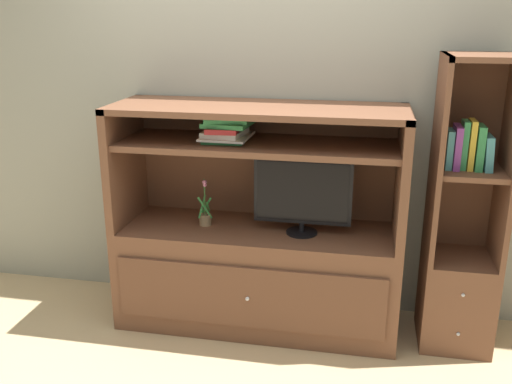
{
  "coord_description": "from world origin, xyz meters",
  "views": [
    {
      "loc": [
        0.61,
        -2.78,
        1.92
      ],
      "look_at": [
        0.0,
        0.35,
        0.88
      ],
      "focal_mm": 39.83,
      "sensor_mm": 36.0,
      "label": 1
    }
  ],
  "objects_px": {
    "media_console": "(258,254)",
    "potted_plant": "(205,216)",
    "tv_monitor": "(303,194)",
    "bookshelf_tall": "(460,252)",
    "upright_book_row": "(468,148)",
    "magazine_stack": "(227,129)"
  },
  "relations": [
    {
      "from": "tv_monitor",
      "to": "upright_book_row",
      "type": "distance_m",
      "value": 0.95
    },
    {
      "from": "media_console",
      "to": "tv_monitor",
      "type": "bearing_deg",
      "value": -7.0
    },
    {
      "from": "media_console",
      "to": "bookshelf_tall",
      "type": "xyz_separation_m",
      "value": [
        1.2,
        0.01,
        0.11
      ]
    },
    {
      "from": "tv_monitor",
      "to": "bookshelf_tall",
      "type": "relative_size",
      "value": 0.34
    },
    {
      "from": "tv_monitor",
      "to": "upright_book_row",
      "type": "xyz_separation_m",
      "value": [
        0.9,
        0.03,
        0.32
      ]
    },
    {
      "from": "bookshelf_tall",
      "to": "upright_book_row",
      "type": "bearing_deg",
      "value": -157.99
    },
    {
      "from": "media_console",
      "to": "bookshelf_tall",
      "type": "distance_m",
      "value": 1.2
    },
    {
      "from": "tv_monitor",
      "to": "potted_plant",
      "type": "height_order",
      "value": "tv_monitor"
    },
    {
      "from": "tv_monitor",
      "to": "potted_plant",
      "type": "relative_size",
      "value": 1.94
    },
    {
      "from": "media_console",
      "to": "potted_plant",
      "type": "relative_size",
      "value": 5.77
    },
    {
      "from": "tv_monitor",
      "to": "bookshelf_tall",
      "type": "height_order",
      "value": "bookshelf_tall"
    },
    {
      "from": "tv_monitor",
      "to": "upright_book_row",
      "type": "relative_size",
      "value": 2.12
    },
    {
      "from": "bookshelf_tall",
      "to": "tv_monitor",
      "type": "bearing_deg",
      "value": -177.53
    },
    {
      "from": "media_console",
      "to": "potted_plant",
      "type": "xyz_separation_m",
      "value": [
        -0.33,
        -0.01,
        0.23
      ]
    },
    {
      "from": "upright_book_row",
      "to": "magazine_stack",
      "type": "bearing_deg",
      "value": -179.78
    },
    {
      "from": "media_console",
      "to": "tv_monitor",
      "type": "relative_size",
      "value": 2.98
    },
    {
      "from": "media_console",
      "to": "upright_book_row",
      "type": "relative_size",
      "value": 6.32
    },
    {
      "from": "magazine_stack",
      "to": "upright_book_row",
      "type": "xyz_separation_m",
      "value": [
        1.36,
        0.01,
        -0.05
      ]
    },
    {
      "from": "potted_plant",
      "to": "bookshelf_tall",
      "type": "xyz_separation_m",
      "value": [
        1.53,
        0.01,
        -0.12
      ]
    },
    {
      "from": "tv_monitor",
      "to": "bookshelf_tall",
      "type": "xyz_separation_m",
      "value": [
        0.92,
        0.04,
        -0.31
      ]
    },
    {
      "from": "media_console",
      "to": "magazine_stack",
      "type": "xyz_separation_m",
      "value": [
        -0.18,
        -0.01,
        0.79
      ]
    },
    {
      "from": "tv_monitor",
      "to": "upright_book_row",
      "type": "bearing_deg",
      "value": 1.86
    }
  ]
}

